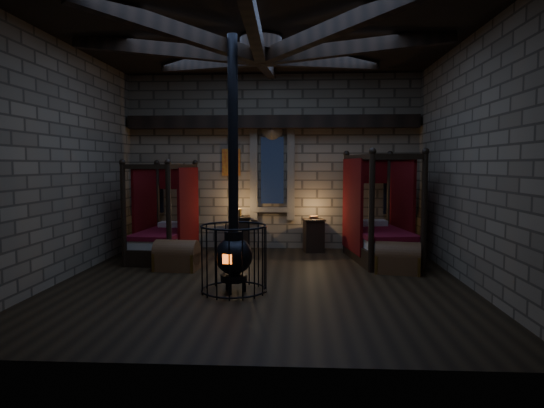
# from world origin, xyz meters

# --- Properties ---
(room) EXTENTS (7.02, 7.02, 4.29)m
(room) POSITION_xyz_m (-0.00, 0.09, 3.74)
(room) COLOR black
(room) RESTS_ON ground
(bed_left) EXTENTS (1.18, 2.03, 2.05)m
(bed_left) POSITION_xyz_m (-2.30, 2.11, 0.51)
(bed_left) COLOR black
(bed_left) RESTS_ON ground
(bed_right) EXTENTS (1.43, 2.29, 2.25)m
(bed_right) POSITION_xyz_m (2.37, 2.10, 0.56)
(bed_right) COLOR black
(bed_right) RESTS_ON ground
(trunk_left) EXTENTS (0.86, 0.59, 0.60)m
(trunk_left) POSITION_xyz_m (-1.72, 0.90, 0.27)
(trunk_left) COLOR brown
(trunk_left) RESTS_ON ground
(trunk_right) EXTENTS (0.91, 0.68, 0.60)m
(trunk_right) POSITION_xyz_m (2.51, 0.89, 0.27)
(trunk_right) COLOR brown
(trunk_right) RESTS_ON ground
(nightstand_left) EXTENTS (0.59, 0.57, 1.01)m
(nightstand_left) POSITION_xyz_m (-0.76, 3.02, 0.42)
(nightstand_left) COLOR black
(nightstand_left) RESTS_ON ground
(nightstand_right) EXTENTS (0.56, 0.54, 0.84)m
(nightstand_right) POSITION_xyz_m (0.99, 3.04, 0.39)
(nightstand_right) COLOR black
(nightstand_right) RESTS_ON ground
(stove) EXTENTS (1.06, 1.06, 4.05)m
(stove) POSITION_xyz_m (-0.39, -0.66, 0.64)
(stove) COLOR black
(stove) RESTS_ON ground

